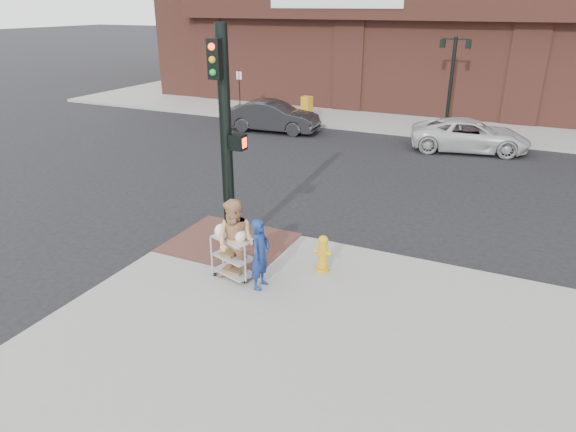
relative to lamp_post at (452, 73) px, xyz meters
The scene contains 13 objects.
ground 16.34m from the lamp_post, 97.13° to the right, with size 220.00×220.00×0.00m, color black.
brick_curb_ramp 15.52m from the lamp_post, 99.77° to the right, with size 2.80×2.40×0.01m, color #503025.
lamp_post is the anchor object (origin of this frame).
parking_sign 10.64m from the lamp_post, behind, with size 0.05×0.05×2.20m, color black.
traffic_signal_pole 15.43m from the lamp_post, 99.24° to the right, with size 0.61×0.51×5.00m.
woman_blue 16.74m from the lamp_post, 93.20° to the right, with size 0.54×0.36×1.49m, color navy.
pedestrian_tan 16.77m from the lamp_post, 95.10° to the right, with size 0.87×0.68×1.79m, color tan.
sedan_dark 8.30m from the lamp_post, 153.02° to the right, with size 1.48×4.24×1.40m, color black.
minivan_white 4.14m from the lamp_post, 66.58° to the right, with size 2.11×4.57×1.27m, color beige.
utility_cart 16.67m from the lamp_post, 95.72° to the right, with size 0.96×0.71×1.20m.
fire_hydrant 15.61m from the lamp_post, 90.15° to the right, with size 0.39×0.28×0.84m.
newsbox_yellow 7.00m from the lamp_post, behind, with size 0.46×0.42×1.09m, color gold.
newsbox_blue 7.19m from the lamp_post, behind, with size 0.38×0.35×0.92m, color #1A46AE.
Camera 1 is at (5.46, -8.64, 5.49)m, focal length 32.00 mm.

